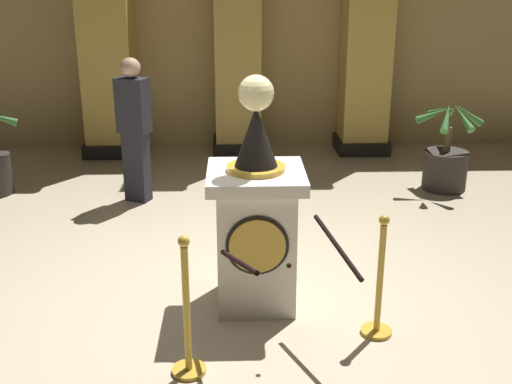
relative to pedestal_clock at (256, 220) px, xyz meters
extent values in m
plane|color=beige|center=(-0.11, 0.28, -0.74)|extent=(11.37, 11.37, 0.00)
cube|color=tan|center=(-0.11, 5.11, 1.08)|extent=(11.37, 0.16, 3.64)
cube|color=silver|center=(0.00, 0.00, -0.21)|extent=(0.62, 0.62, 1.06)
cube|color=silver|center=(0.00, 0.00, 0.37)|extent=(0.77, 0.77, 0.10)
cylinder|color=gold|center=(0.00, -0.32, -0.08)|extent=(0.44, 0.03, 0.44)
cylinder|color=black|center=(0.00, -0.31, -0.08)|extent=(0.49, 0.01, 0.49)
cylinder|color=gold|center=(0.00, 0.00, 0.44)|extent=(0.46, 0.46, 0.04)
cone|color=black|center=(0.00, 0.00, 0.70)|extent=(0.34, 0.34, 0.47)
cylinder|color=gold|center=(0.00, 0.00, 0.93)|extent=(0.03, 0.03, 0.07)
sphere|color=beige|center=(0.00, 0.00, 1.03)|extent=(0.28, 0.28, 0.28)
cylinder|color=gold|center=(-0.50, -0.97, -0.73)|extent=(0.24, 0.24, 0.03)
cylinder|color=gold|center=(-0.50, -0.97, -0.26)|extent=(0.05, 0.05, 0.96)
sphere|color=gold|center=(-0.50, -0.97, 0.26)|extent=(0.08, 0.08, 0.08)
cylinder|color=gold|center=(0.91, -0.52, -0.73)|extent=(0.24, 0.24, 0.03)
cylinder|color=gold|center=(0.91, -0.52, -0.29)|extent=(0.05, 0.05, 0.90)
sphere|color=gold|center=(0.91, -0.52, 0.20)|extent=(0.08, 0.08, 0.08)
cylinder|color=black|center=(-0.15, -0.86, 0.05)|extent=(0.26, 0.73, 0.21)
cylinder|color=black|center=(0.56, -0.63, 0.05)|extent=(0.26, 0.73, 0.21)
sphere|color=black|center=(0.21, -0.75, -0.04)|extent=(0.04, 0.04, 0.04)
cube|color=black|center=(-1.99, 4.65, -0.64)|extent=(0.83, 0.83, 0.20)
cube|color=gold|center=(-1.99, 4.65, 1.01)|extent=(0.72, 0.72, 3.49)
cube|color=black|center=(1.77, 4.65, -0.64)|extent=(0.77, 0.77, 0.20)
cube|color=gold|center=(1.77, 4.65, 1.01)|extent=(0.67, 0.67, 3.49)
cube|color=black|center=(-0.11, 4.65, -0.64)|extent=(0.76, 0.76, 0.20)
cube|color=gold|center=(-0.11, 4.65, 1.01)|extent=(0.66, 0.66, 3.49)
cone|color=#387533|center=(-2.99, 2.85, 0.22)|extent=(0.42, 0.15, 0.24)
cylinder|color=#2D2823|center=(2.48, 2.83, -0.50)|extent=(0.54, 0.54, 0.49)
cylinder|color=brown|center=(2.48, 2.83, -0.10)|extent=(0.08, 0.08, 0.31)
cone|color=#387533|center=(2.70, 2.83, 0.22)|extent=(0.41, 0.11, 0.33)
cone|color=#387533|center=(2.56, 3.03, 0.22)|extent=(0.20, 0.44, 0.27)
cone|color=#387533|center=(2.39, 3.02, 0.22)|extent=(0.22, 0.43, 0.29)
cone|color=#387533|center=(2.27, 2.82, 0.22)|extent=(0.44, 0.11, 0.24)
cone|color=#387533|center=(2.37, 2.64, 0.22)|extent=(0.26, 0.38, 0.38)
cone|color=#387533|center=(2.57, 2.63, 0.22)|extent=(0.23, 0.41, 0.34)
cube|color=#26262D|center=(-1.34, 2.53, -0.32)|extent=(0.33, 0.28, 0.85)
cube|color=#26262D|center=(-1.34, 2.53, 0.42)|extent=(0.42, 0.35, 0.63)
sphere|color=tan|center=(-1.34, 2.53, 0.85)|extent=(0.23, 0.23, 0.23)
camera|label=1|loc=(-0.15, -4.75, 1.93)|focal=44.62mm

